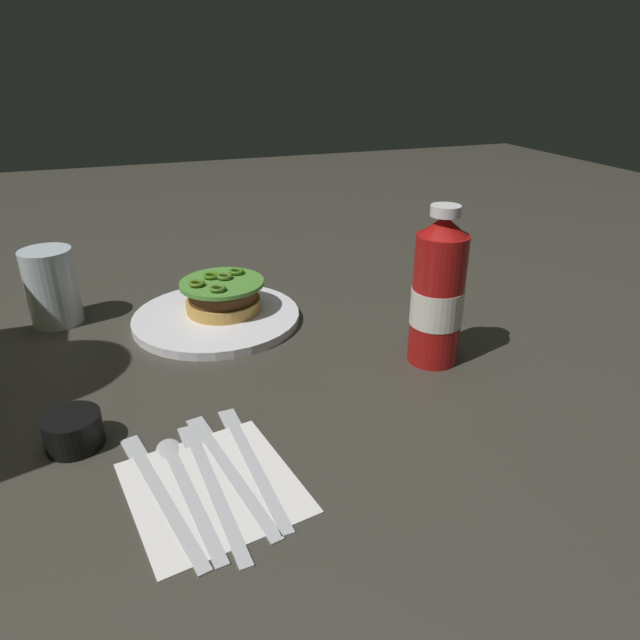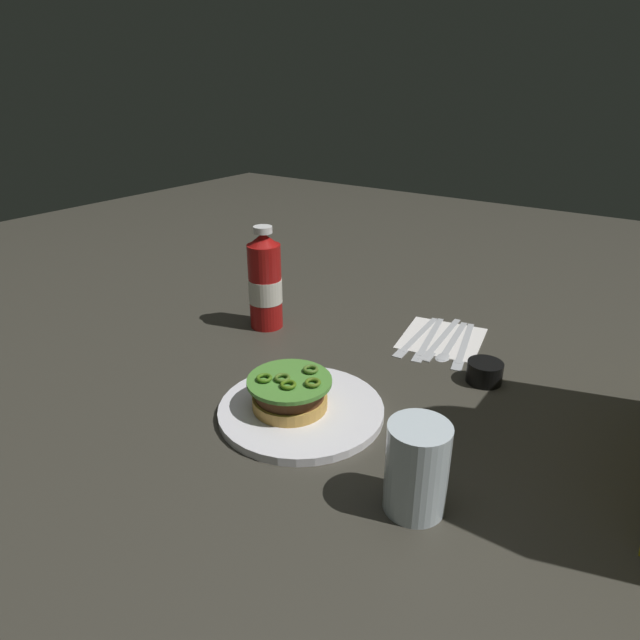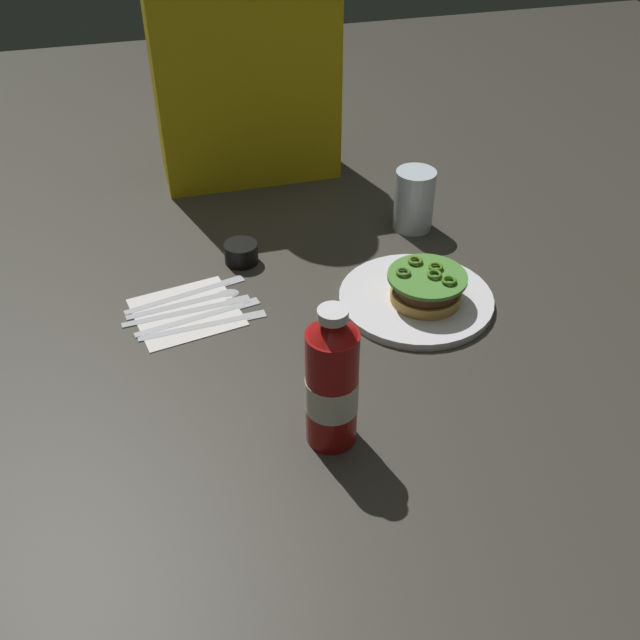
{
  "view_description": "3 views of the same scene",
  "coord_description": "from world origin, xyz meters",
  "px_view_note": "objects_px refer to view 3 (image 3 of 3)",
  "views": [
    {
      "loc": [
        -0.66,
        0.15,
        0.36
      ],
      "look_at": [
        -0.09,
        -0.06,
        0.07
      ],
      "focal_mm": 31.89,
      "sensor_mm": 36.0,
      "label": 1
    },
    {
      "loc": [
        0.64,
        0.44,
        0.45
      ],
      "look_at": [
        -0.06,
        -0.05,
        0.07
      ],
      "focal_mm": 30.54,
      "sensor_mm": 36.0,
      "label": 2
    },
    {
      "loc": [
        -0.29,
        -0.82,
        0.69
      ],
      "look_at": [
        -0.08,
        -0.06,
        0.07
      ],
      "focal_mm": 41.15,
      "sensor_mm": 36.0,
      "label": 3
    }
  ],
  "objects_px": {
    "burger_sandwich": "(426,287)",
    "butter_knife": "(206,313)",
    "water_glass": "(414,200)",
    "steak_knife": "(211,322)",
    "fork_utensil": "(198,307)",
    "table_knife": "(193,291)",
    "ketchup_bottle": "(332,384)",
    "dinner_plate": "(416,299)",
    "spoon_utensil": "(200,298)",
    "napkin": "(186,312)",
    "condiment_cup": "(241,253)",
    "diner_person": "(244,54)"
  },
  "relations": [
    {
      "from": "steak_knife",
      "to": "diner_person",
      "type": "height_order",
      "value": "diner_person"
    },
    {
      "from": "condiment_cup",
      "to": "fork_utensil",
      "type": "relative_size",
      "value": 0.28
    },
    {
      "from": "napkin",
      "to": "spoon_utensil",
      "type": "height_order",
      "value": "spoon_utensil"
    },
    {
      "from": "napkin",
      "to": "ketchup_bottle",
      "type": "bearing_deg",
      "value": -64.94
    },
    {
      "from": "ketchup_bottle",
      "to": "butter_knife",
      "type": "bearing_deg",
      "value": 111.54
    },
    {
      "from": "dinner_plate",
      "to": "steak_knife",
      "type": "height_order",
      "value": "dinner_plate"
    },
    {
      "from": "napkin",
      "to": "table_knife",
      "type": "xyz_separation_m",
      "value": [
        0.02,
        0.05,
        0.0
      ]
    },
    {
      "from": "fork_utensil",
      "to": "napkin",
      "type": "bearing_deg",
      "value": -175.02
    },
    {
      "from": "steak_knife",
      "to": "butter_knife",
      "type": "distance_m",
      "value": 0.02
    },
    {
      "from": "ketchup_bottle",
      "to": "water_glass",
      "type": "distance_m",
      "value": 0.54
    },
    {
      "from": "butter_knife",
      "to": "fork_utensil",
      "type": "bearing_deg",
      "value": 118.17
    },
    {
      "from": "steak_knife",
      "to": "water_glass",
      "type": "bearing_deg",
      "value": 25.7
    },
    {
      "from": "condiment_cup",
      "to": "napkin",
      "type": "distance_m",
      "value": 0.16
    },
    {
      "from": "fork_utensil",
      "to": "spoon_utensil",
      "type": "height_order",
      "value": "same"
    },
    {
      "from": "condiment_cup",
      "to": "fork_utensil",
      "type": "height_order",
      "value": "condiment_cup"
    },
    {
      "from": "spoon_utensil",
      "to": "condiment_cup",
      "type": "bearing_deg",
      "value": 47.74
    },
    {
      "from": "fork_utensil",
      "to": "table_knife",
      "type": "distance_m",
      "value": 0.05
    },
    {
      "from": "water_glass",
      "to": "butter_knife",
      "type": "bearing_deg",
      "value": -157.44
    },
    {
      "from": "condiment_cup",
      "to": "spoon_utensil",
      "type": "height_order",
      "value": "condiment_cup"
    },
    {
      "from": "water_glass",
      "to": "steak_knife",
      "type": "distance_m",
      "value": 0.44
    },
    {
      "from": "water_glass",
      "to": "napkin",
      "type": "height_order",
      "value": "water_glass"
    },
    {
      "from": "steak_knife",
      "to": "diner_person",
      "type": "bearing_deg",
      "value": 72.08
    },
    {
      "from": "fork_utensil",
      "to": "water_glass",
      "type": "bearing_deg",
      "value": 19.9
    },
    {
      "from": "dinner_plate",
      "to": "water_glass",
      "type": "bearing_deg",
      "value": 70.43
    },
    {
      "from": "water_glass",
      "to": "steak_knife",
      "type": "xyz_separation_m",
      "value": [
        -0.4,
        -0.19,
        -0.05
      ]
    },
    {
      "from": "condiment_cup",
      "to": "napkin",
      "type": "bearing_deg",
      "value": -132.64
    },
    {
      "from": "fork_utensil",
      "to": "diner_person",
      "type": "distance_m",
      "value": 0.53
    },
    {
      "from": "burger_sandwich",
      "to": "steak_knife",
      "type": "xyz_separation_m",
      "value": [
        -0.33,
        0.04,
        -0.03
      ]
    },
    {
      "from": "fork_utensil",
      "to": "butter_knife",
      "type": "bearing_deg",
      "value": -61.83
    },
    {
      "from": "condiment_cup",
      "to": "diner_person",
      "type": "distance_m",
      "value": 0.4
    },
    {
      "from": "spoon_utensil",
      "to": "table_knife",
      "type": "height_order",
      "value": "same"
    },
    {
      "from": "napkin",
      "to": "table_knife",
      "type": "height_order",
      "value": "table_knife"
    },
    {
      "from": "napkin",
      "to": "fork_utensil",
      "type": "xyz_separation_m",
      "value": [
        0.02,
        0.0,
        0.0
      ]
    },
    {
      "from": "spoon_utensil",
      "to": "fork_utensil",
      "type": "bearing_deg",
      "value": -102.28
    },
    {
      "from": "burger_sandwich",
      "to": "condiment_cup",
      "type": "height_order",
      "value": "burger_sandwich"
    },
    {
      "from": "dinner_plate",
      "to": "napkin",
      "type": "height_order",
      "value": "dinner_plate"
    },
    {
      "from": "burger_sandwich",
      "to": "spoon_utensil",
      "type": "relative_size",
      "value": 0.68
    },
    {
      "from": "table_knife",
      "to": "spoon_utensil",
      "type": "bearing_deg",
      "value": -73.08
    },
    {
      "from": "dinner_plate",
      "to": "spoon_utensil",
      "type": "height_order",
      "value": "dinner_plate"
    },
    {
      "from": "dinner_plate",
      "to": "diner_person",
      "type": "relative_size",
      "value": 0.45
    },
    {
      "from": "diner_person",
      "to": "napkin",
      "type": "bearing_deg",
      "value": -113.12
    },
    {
      "from": "condiment_cup",
      "to": "butter_knife",
      "type": "xyz_separation_m",
      "value": [
        -0.08,
        -0.14,
        -0.01
      ]
    },
    {
      "from": "burger_sandwich",
      "to": "butter_knife",
      "type": "bearing_deg",
      "value": 168.91
    },
    {
      "from": "steak_knife",
      "to": "butter_knife",
      "type": "height_order",
      "value": "same"
    },
    {
      "from": "burger_sandwich",
      "to": "steak_knife",
      "type": "distance_m",
      "value": 0.33
    },
    {
      "from": "ketchup_bottle",
      "to": "butter_knife",
      "type": "xyz_separation_m",
      "value": [
        -0.12,
        0.29,
        -0.09
      ]
    },
    {
      "from": "ketchup_bottle",
      "to": "diner_person",
      "type": "height_order",
      "value": "diner_person"
    },
    {
      "from": "water_glass",
      "to": "diner_person",
      "type": "height_order",
      "value": "diner_person"
    },
    {
      "from": "burger_sandwich",
      "to": "butter_knife",
      "type": "height_order",
      "value": "burger_sandwich"
    },
    {
      "from": "spoon_utensil",
      "to": "table_knife",
      "type": "bearing_deg",
      "value": 106.92
    }
  ]
}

